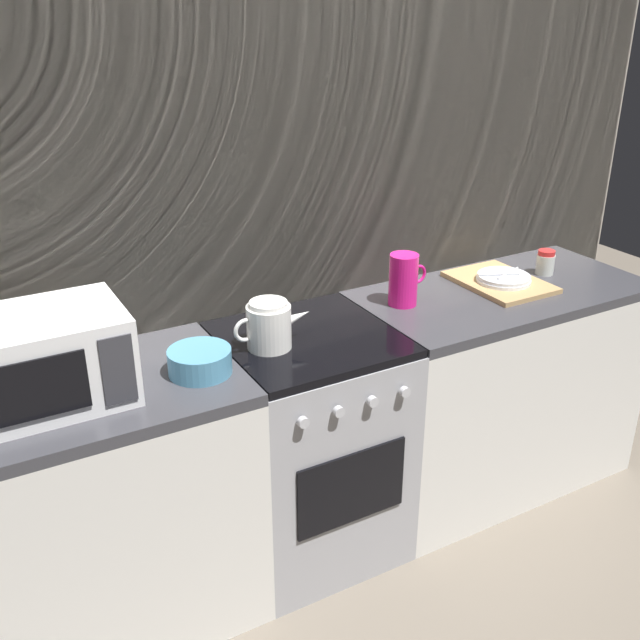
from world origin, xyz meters
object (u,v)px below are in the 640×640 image
object	(u,v)px
microwave	(45,359)
pitcher	(404,280)
stove_unit	(309,444)
kettle	(269,325)
dish_pile	(501,281)
spice_jar	(545,262)
mixing_bowl	(200,361)

from	to	relation	value
microwave	pitcher	size ratio (longest dim) A/B	2.30
stove_unit	microwave	xyz separation A→B (m)	(-0.87, -0.01, 0.59)
stove_unit	kettle	bearing A→B (deg)	-175.16
dish_pile	microwave	bearing A→B (deg)	-178.21
microwave	dish_pile	bearing A→B (deg)	1.79
spice_jar	mixing_bowl	bearing A→B (deg)	-175.73
stove_unit	pitcher	world-z (taller)	pitcher
stove_unit	dish_pile	distance (m)	1.03
kettle	spice_jar	xyz separation A→B (m)	(1.32, 0.06, -0.03)
kettle	dish_pile	bearing A→B (deg)	2.88
dish_pile	kettle	bearing A→B (deg)	-177.12
kettle	spice_jar	size ratio (longest dim) A/B	2.71
kettle	dish_pile	distance (m)	1.08
microwave	kettle	size ratio (longest dim) A/B	1.62
stove_unit	spice_jar	size ratio (longest dim) A/B	8.57
kettle	pitcher	world-z (taller)	pitcher
spice_jar	microwave	bearing A→B (deg)	-178.21
mixing_bowl	dish_pile	world-z (taller)	mixing_bowl
dish_pile	mixing_bowl	bearing A→B (deg)	-175.28
stove_unit	dish_pile	xyz separation A→B (m)	(0.92, 0.04, 0.47)
mixing_bowl	spice_jar	distance (m)	1.60
kettle	stove_unit	bearing A→B (deg)	4.84
microwave	spice_jar	size ratio (longest dim) A/B	4.38
kettle	spice_jar	distance (m)	1.33
dish_pile	spice_jar	size ratio (longest dim) A/B	3.81
dish_pile	stove_unit	bearing A→B (deg)	-177.46
mixing_bowl	pitcher	world-z (taller)	pitcher
stove_unit	pitcher	bearing A→B (deg)	9.30
pitcher	dish_pile	distance (m)	0.48
stove_unit	pitcher	size ratio (longest dim) A/B	4.50
microwave	kettle	bearing A→B (deg)	0.14
mixing_bowl	dish_pile	size ratio (longest dim) A/B	0.50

